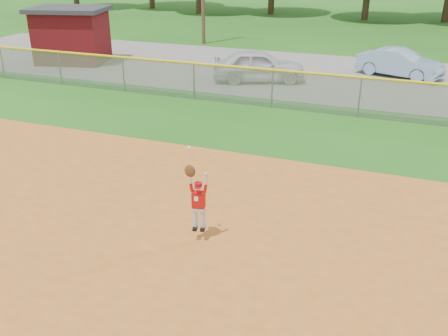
{
  "coord_description": "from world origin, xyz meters",
  "views": [
    {
      "loc": [
        5.0,
        -8.41,
        5.87
      ],
      "look_at": [
        1.2,
        1.56,
        1.1
      ],
      "focal_mm": 40.0,
      "sensor_mm": 36.0,
      "label": 1
    }
  ],
  "objects_px": {
    "car_white_a": "(259,66)",
    "utility_shed": "(72,35)",
    "ballplayer": "(197,198)",
    "car_blue": "(400,63)"
  },
  "relations": [
    {
      "from": "car_white_a",
      "to": "utility_shed",
      "type": "distance_m",
      "value": 10.68
    },
    {
      "from": "car_blue",
      "to": "ballplayer",
      "type": "distance_m",
      "value": 17.25
    },
    {
      "from": "ballplayer",
      "to": "car_blue",
      "type": "bearing_deg",
      "value": 79.32
    },
    {
      "from": "car_blue",
      "to": "utility_shed",
      "type": "distance_m",
      "value": 16.99
    },
    {
      "from": "car_white_a",
      "to": "utility_shed",
      "type": "height_order",
      "value": "utility_shed"
    },
    {
      "from": "ballplayer",
      "to": "utility_shed",
      "type": "bearing_deg",
      "value": 133.75
    },
    {
      "from": "car_white_a",
      "to": "ballplayer",
      "type": "height_order",
      "value": "ballplayer"
    },
    {
      "from": "car_white_a",
      "to": "utility_shed",
      "type": "relative_size",
      "value": 0.95
    },
    {
      "from": "car_white_a",
      "to": "car_blue",
      "type": "bearing_deg",
      "value": -83.36
    },
    {
      "from": "utility_shed",
      "to": "ballplayer",
      "type": "bearing_deg",
      "value": -46.25
    }
  ]
}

